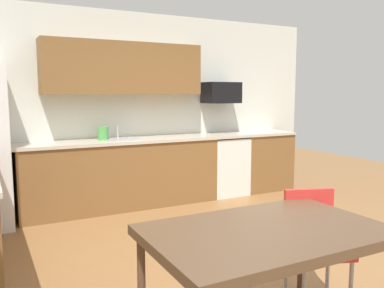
{
  "coord_description": "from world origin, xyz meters",
  "views": [
    {
      "loc": [
        -2.07,
        -2.97,
        1.57
      ],
      "look_at": [
        0.0,
        1.0,
        1.0
      ],
      "focal_mm": 37.89,
      "sensor_mm": 36.0,
      "label": 1
    }
  ],
  "objects_px": {
    "oven_range": "(224,165)",
    "dining_table": "(267,239)",
    "chair_near_table": "(314,238)",
    "kettle": "(103,134)",
    "microwave": "(221,93)"
  },
  "relations": [
    {
      "from": "oven_range",
      "to": "kettle",
      "type": "bearing_deg",
      "value": 178.47
    },
    {
      "from": "microwave",
      "to": "chair_near_table",
      "type": "relative_size",
      "value": 0.64
    },
    {
      "from": "microwave",
      "to": "dining_table",
      "type": "height_order",
      "value": "microwave"
    },
    {
      "from": "chair_near_table",
      "to": "kettle",
      "type": "distance_m",
      "value": 3.31
    },
    {
      "from": "dining_table",
      "to": "microwave",
      "type": "bearing_deg",
      "value": 62.31
    },
    {
      "from": "dining_table",
      "to": "chair_near_table",
      "type": "distance_m",
      "value": 0.77
    },
    {
      "from": "oven_range",
      "to": "dining_table",
      "type": "xyz_separation_m",
      "value": [
        -1.86,
        -3.45,
        0.26
      ]
    },
    {
      "from": "dining_table",
      "to": "chair_near_table",
      "type": "xyz_separation_m",
      "value": [
        0.67,
        0.3,
        -0.21
      ]
    },
    {
      "from": "oven_range",
      "to": "dining_table",
      "type": "distance_m",
      "value": 3.93
    },
    {
      "from": "chair_near_table",
      "to": "kettle",
      "type": "bearing_deg",
      "value": 102.06
    },
    {
      "from": "microwave",
      "to": "kettle",
      "type": "xyz_separation_m",
      "value": [
        -1.88,
        -0.05,
        -0.55
      ]
    },
    {
      "from": "dining_table",
      "to": "kettle",
      "type": "height_order",
      "value": "kettle"
    },
    {
      "from": "microwave",
      "to": "dining_table",
      "type": "distance_m",
      "value": 4.1
    },
    {
      "from": "microwave",
      "to": "chair_near_table",
      "type": "distance_m",
      "value": 3.62
    },
    {
      "from": "microwave",
      "to": "dining_table",
      "type": "bearing_deg",
      "value": -117.69
    }
  ]
}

